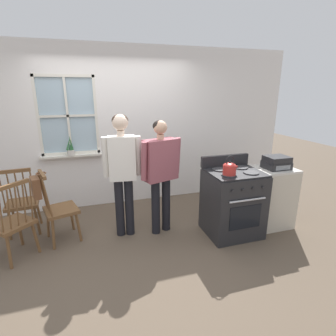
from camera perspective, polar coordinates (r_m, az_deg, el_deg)
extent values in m
plane|color=brown|center=(3.75, -7.18, -15.44)|extent=(16.00, 16.00, 0.00)
cube|color=white|center=(4.98, 5.97, 9.26)|extent=(3.52, 0.06, 2.70)
cube|color=white|center=(4.80, -19.61, -2.65)|extent=(0.92, 0.06, 0.96)
cube|color=white|center=(4.57, -22.19, 21.45)|extent=(0.92, 0.06, 0.49)
cube|color=silver|center=(4.59, -20.20, 2.50)|extent=(0.98, 0.10, 0.03)
cube|color=#9EB7C6|center=(4.58, -20.97, 10.59)|extent=(0.86, 0.01, 1.20)
cube|color=silver|center=(4.55, -20.99, 10.55)|extent=(0.04, 0.02, 1.26)
cube|color=silver|center=(4.55, -20.99, 10.55)|extent=(0.92, 0.02, 0.04)
cube|color=silver|center=(4.60, -26.51, 9.97)|extent=(0.04, 0.03, 1.26)
cube|color=silver|center=(4.54, -15.39, 11.04)|extent=(0.04, 0.03, 1.26)
cube|color=silver|center=(4.54, -21.83, 18.19)|extent=(0.92, 0.03, 0.04)
cube|color=silver|center=(4.64, -20.22, 3.09)|extent=(0.92, 0.03, 0.04)
cube|color=brown|center=(3.84, -22.23, -8.44)|extent=(0.50, 0.52, 0.04)
cylinder|color=brown|center=(3.82, -18.89, -12.08)|extent=(0.08, 0.06, 0.42)
cylinder|color=brown|center=(4.11, -20.21, -10.05)|extent=(0.06, 0.08, 0.42)
cylinder|color=brown|center=(3.76, -23.68, -13.06)|extent=(0.06, 0.08, 0.42)
cylinder|color=brown|center=(4.06, -24.63, -10.91)|extent=(0.08, 0.06, 0.42)
cylinder|color=brown|center=(3.55, -24.73, -6.24)|extent=(0.07, 0.04, 0.52)
cylinder|color=brown|center=(3.63, -24.98, -5.76)|extent=(0.07, 0.04, 0.52)
cylinder|color=brown|center=(3.72, -25.22, -5.30)|extent=(0.07, 0.04, 0.52)
cylinder|color=brown|center=(3.80, -25.45, -4.86)|extent=(0.07, 0.04, 0.52)
cylinder|color=brown|center=(3.88, -25.67, -4.43)|extent=(0.07, 0.04, 0.52)
cube|color=brown|center=(3.63, -25.75, -1.28)|extent=(0.15, 0.38, 0.04)
cube|color=brown|center=(3.72, -30.88, -10.46)|extent=(0.58, 0.58, 0.04)
cylinder|color=brown|center=(4.02, -29.51, -11.93)|extent=(0.05, 0.09, 0.42)
cylinder|color=brown|center=(3.77, -26.81, -13.40)|extent=(0.09, 0.05, 0.42)
cylinder|color=brown|center=(3.63, -31.30, -15.35)|extent=(0.05, 0.09, 0.42)
cylinder|color=brown|center=(3.57, -27.61, -6.53)|extent=(0.06, 0.06, 0.52)
cylinder|color=brown|center=(3.52, -28.81, -6.98)|extent=(0.06, 0.06, 0.52)
cylinder|color=brown|center=(3.48, -30.04, -7.44)|extent=(0.06, 0.06, 0.52)
cylinder|color=brown|center=(3.44, -31.30, -7.91)|extent=(0.06, 0.06, 0.52)
cylinder|color=brown|center=(3.40, -32.60, -8.39)|extent=(0.06, 0.06, 0.52)
cube|color=brown|center=(3.39, -30.71, -3.20)|extent=(0.30, 0.29, 0.04)
cube|color=brown|center=(4.28, -29.11, -6.76)|extent=(0.45, 0.43, 0.04)
cylinder|color=brown|center=(4.49, -26.32, -8.50)|extent=(0.07, 0.07, 0.42)
cylinder|color=brown|center=(4.54, -30.63, -8.88)|extent=(0.07, 0.07, 0.42)
cylinder|color=brown|center=(4.20, -26.57, -10.27)|extent=(0.07, 0.07, 0.42)
cylinder|color=brown|center=(4.25, -31.19, -10.65)|extent=(0.07, 0.07, 0.42)
cylinder|color=brown|center=(4.01, -27.34, -4.03)|extent=(0.02, 0.07, 0.52)
cylinder|color=brown|center=(4.02, -28.61, -4.16)|extent=(0.02, 0.07, 0.52)
cylinder|color=brown|center=(4.03, -29.88, -4.29)|extent=(0.02, 0.07, 0.52)
cylinder|color=brown|center=(4.05, -31.14, -4.41)|extent=(0.02, 0.07, 0.52)
cylinder|color=brown|center=(4.06, -32.38, -4.53)|extent=(0.02, 0.07, 0.52)
cube|color=brown|center=(3.95, -30.45, -0.57)|extent=(0.38, 0.07, 0.04)
cylinder|color=black|center=(3.74, -10.48, -8.47)|extent=(0.12, 0.12, 0.83)
cylinder|color=black|center=(3.74, -8.40, -8.35)|extent=(0.12, 0.12, 0.83)
cube|color=white|center=(3.50, -9.99, 2.16)|extent=(0.37, 0.25, 0.58)
cylinder|color=white|center=(3.48, -13.51, 2.26)|extent=(0.09, 0.12, 0.54)
cylinder|color=white|center=(3.48, -6.50, 2.64)|extent=(0.09, 0.12, 0.54)
cylinder|color=beige|center=(3.43, -10.27, 7.46)|extent=(0.10, 0.10, 0.07)
sphere|color=beige|center=(3.41, -10.39, 9.76)|extent=(0.21, 0.21, 0.21)
ellipsoid|color=#332319|center=(3.43, -10.41, 10.10)|extent=(0.21, 0.21, 0.17)
cylinder|color=black|center=(3.73, -2.70, -8.53)|extent=(0.12, 0.12, 0.80)
cylinder|color=black|center=(3.82, -0.43, -7.89)|extent=(0.12, 0.12, 0.80)
cube|color=#934C56|center=(3.54, -1.63, 1.80)|extent=(0.50, 0.34, 0.56)
cylinder|color=#934C56|center=(3.39, -5.24, 1.42)|extent=(0.11, 0.13, 0.52)
cylinder|color=#934C56|center=(3.67, 2.04, 2.69)|extent=(0.11, 0.13, 0.52)
cylinder|color=tan|center=(3.47, -1.68, 6.81)|extent=(0.10, 0.10, 0.07)
sphere|color=tan|center=(3.45, -1.69, 8.84)|extent=(0.18, 0.18, 0.18)
ellipsoid|color=black|center=(3.47, -1.83, 9.14)|extent=(0.18, 0.18, 0.15)
cube|color=#232326|center=(3.82, 13.87, -7.54)|extent=(0.73, 0.64, 0.90)
cube|color=black|center=(3.66, 14.37, -0.93)|extent=(0.72, 0.61, 0.02)
cylinder|color=#2D2D30|center=(3.47, 13.15, -1.51)|extent=(0.20, 0.20, 0.02)
cylinder|color=#2D2D30|center=(3.64, 17.65, -1.00)|extent=(0.20, 0.20, 0.02)
cylinder|color=#2D2D30|center=(3.68, 11.17, -0.33)|extent=(0.20, 0.20, 0.02)
cylinder|color=#2D2D30|center=(3.85, 15.52, 0.11)|extent=(0.20, 0.20, 0.02)
cube|color=#232326|center=(3.88, 12.27, 1.60)|extent=(0.73, 0.06, 0.16)
cube|color=black|center=(3.60, 16.47, -10.28)|extent=(0.45, 0.01, 0.32)
cylinder|color=silver|center=(3.48, 17.00, -6.71)|extent=(0.51, 0.02, 0.02)
cylinder|color=#232326|center=(3.32, 13.92, -4.91)|extent=(0.04, 0.02, 0.04)
cylinder|color=#232326|center=(3.40, 16.05, -4.59)|extent=(0.04, 0.02, 0.04)
cylinder|color=#232326|center=(3.48, 18.08, -4.28)|extent=(0.04, 0.02, 0.04)
cylinder|color=#232326|center=(3.56, 20.03, -3.97)|extent=(0.04, 0.02, 0.04)
cylinder|color=red|center=(3.45, 13.22, -0.42)|extent=(0.17, 0.17, 0.12)
ellipsoid|color=red|center=(3.43, 13.29, 0.54)|extent=(0.16, 0.16, 0.07)
sphere|color=black|center=(3.42, 13.34, 1.26)|extent=(0.03, 0.03, 0.03)
cylinder|color=red|center=(3.48, 14.39, -0.02)|extent=(0.08, 0.03, 0.07)
torus|color=black|center=(3.42, 13.36, 1.58)|extent=(0.12, 0.01, 0.12)
cylinder|color=beige|center=(4.57, -20.39, 3.16)|extent=(0.11, 0.11, 0.09)
cylinder|color=#33261C|center=(4.56, -20.43, 3.59)|extent=(0.10, 0.10, 0.01)
cone|color=#286033|center=(4.54, -20.39, 5.16)|extent=(0.07, 0.05, 0.24)
cone|color=#286033|center=(4.57, -20.58, 4.36)|extent=(0.05, 0.06, 0.11)
cone|color=#286033|center=(4.53, -20.80, 5.13)|extent=(0.10, 0.07, 0.24)
cone|color=#286033|center=(4.53, -20.43, 4.26)|extent=(0.04, 0.05, 0.11)
cube|color=brown|center=(3.67, -26.83, -3.82)|extent=(0.15, 0.24, 0.26)
torus|color=brown|center=(3.62, -25.94, -1.08)|extent=(0.15, 0.15, 0.01)
cube|color=beige|center=(4.24, 21.55, -6.03)|extent=(0.55, 0.50, 0.87)
cube|color=beige|center=(4.09, 22.22, -0.20)|extent=(0.55, 0.50, 0.03)
cube|color=#232326|center=(4.06, 22.49, 0.60)|extent=(0.34, 0.28, 0.10)
cube|color=#232326|center=(4.04, 22.64, 1.82)|extent=(0.32, 0.27, 0.08)
cube|color=gray|center=(3.96, 23.78, 0.04)|extent=(0.24, 0.01, 0.06)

